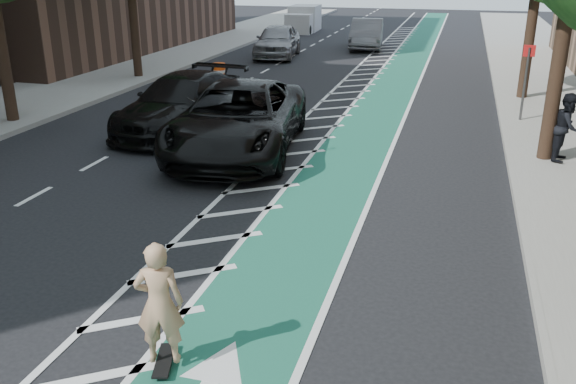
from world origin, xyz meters
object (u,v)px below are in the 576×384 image
(suv_near, at_px, (238,118))
(barrel_a, at_px, (196,113))
(skateboarder, at_px, (159,303))
(suv_far, at_px, (183,103))

(suv_near, distance_m, barrel_a, 3.11)
(skateboarder, height_order, suv_far, skateboarder)
(suv_near, xyz_separation_m, barrel_a, (-2.20, 2.15, -0.49))
(barrel_a, bearing_deg, skateboarder, -68.26)
(skateboarder, distance_m, suv_near, 9.43)
(suv_far, bearing_deg, suv_near, -30.40)
(suv_far, xyz_separation_m, barrel_a, (0.20, 0.49, -0.41))
(skateboarder, xyz_separation_m, suv_near, (-2.30, 9.14, -0.01))
(suv_near, height_order, suv_far, suv_near)
(suv_near, height_order, barrel_a, suv_near)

